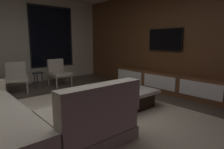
{
  "coord_description": "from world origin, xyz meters",
  "views": [
    {
      "loc": [
        -1.48,
        -2.72,
        1.3
      ],
      "look_at": [
        1.21,
        0.37,
        0.6
      ],
      "focal_mm": 30.79,
      "sensor_mm": 36.0,
      "label": 1
    }
  ],
  "objects_px": {
    "accent_chair_by_curtain": "(16,76)",
    "media_console": "(165,82)",
    "book_stack_on_coffee_table": "(126,88)",
    "sectional_couch": "(13,121)",
    "mounted_tv": "(165,40)",
    "side_stool": "(38,75)",
    "accent_chair_near_window": "(58,71)",
    "coffee_table": "(120,97)"
  },
  "relations": [
    {
      "from": "side_stool",
      "to": "mounted_tv",
      "type": "distance_m",
      "value": 3.58
    },
    {
      "from": "accent_chair_near_window",
      "to": "coffee_table",
      "type": "bearing_deg",
      "value": -88.25
    },
    {
      "from": "media_console",
      "to": "mounted_tv",
      "type": "height_order",
      "value": "mounted_tv"
    },
    {
      "from": "accent_chair_near_window",
      "to": "mounted_tv",
      "type": "height_order",
      "value": "mounted_tv"
    },
    {
      "from": "book_stack_on_coffee_table",
      "to": "accent_chair_by_curtain",
      "type": "height_order",
      "value": "accent_chair_by_curtain"
    },
    {
      "from": "accent_chair_near_window",
      "to": "sectional_couch",
      "type": "bearing_deg",
      "value": -125.42
    },
    {
      "from": "accent_chair_by_curtain",
      "to": "sectional_couch",
      "type": "bearing_deg",
      "value": -105.6
    },
    {
      "from": "side_stool",
      "to": "mounted_tv",
      "type": "xyz_separation_m",
      "value": [
        2.55,
        -2.31,
        0.98
      ]
    },
    {
      "from": "sectional_couch",
      "to": "book_stack_on_coffee_table",
      "type": "bearing_deg",
      "value": -0.71
    },
    {
      "from": "coffee_table",
      "to": "side_stool",
      "type": "relative_size",
      "value": 2.52
    },
    {
      "from": "accent_chair_near_window",
      "to": "accent_chair_by_curtain",
      "type": "xyz_separation_m",
      "value": [
        -1.17,
        -0.02,
        0.0
      ]
    },
    {
      "from": "accent_chair_by_curtain",
      "to": "mounted_tv",
      "type": "height_order",
      "value": "mounted_tv"
    },
    {
      "from": "coffee_table",
      "to": "accent_chair_near_window",
      "type": "xyz_separation_m",
      "value": [
        -0.08,
        2.58,
        0.25
      ]
    },
    {
      "from": "accent_chair_near_window",
      "to": "mounted_tv",
      "type": "xyz_separation_m",
      "value": [
        1.94,
        -2.33,
        0.92
      ]
    },
    {
      "from": "coffee_table",
      "to": "book_stack_on_coffee_table",
      "type": "height_order",
      "value": "book_stack_on_coffee_table"
    },
    {
      "from": "book_stack_on_coffee_table",
      "to": "side_stool",
      "type": "relative_size",
      "value": 0.62
    },
    {
      "from": "sectional_couch",
      "to": "accent_chair_by_curtain",
      "type": "height_order",
      "value": "sectional_couch"
    },
    {
      "from": "sectional_couch",
      "to": "accent_chair_near_window",
      "type": "bearing_deg",
      "value": 54.58
    },
    {
      "from": "accent_chair_near_window",
      "to": "book_stack_on_coffee_table",
      "type": "bearing_deg",
      "value": -87.7
    },
    {
      "from": "accent_chair_by_curtain",
      "to": "side_stool",
      "type": "height_order",
      "value": "accent_chair_by_curtain"
    },
    {
      "from": "accent_chair_by_curtain",
      "to": "coffee_table",
      "type": "bearing_deg",
      "value": -64.06
    },
    {
      "from": "coffee_table",
      "to": "mounted_tv",
      "type": "relative_size",
      "value": 1.17
    },
    {
      "from": "sectional_couch",
      "to": "side_stool",
      "type": "height_order",
      "value": "sectional_couch"
    },
    {
      "from": "accent_chair_near_window",
      "to": "media_console",
      "type": "height_order",
      "value": "accent_chair_near_window"
    },
    {
      "from": "book_stack_on_coffee_table",
      "to": "accent_chair_near_window",
      "type": "distance_m",
      "value": 2.72
    },
    {
      "from": "book_stack_on_coffee_table",
      "to": "mounted_tv",
      "type": "xyz_separation_m",
      "value": [
        1.83,
        0.39,
        0.94
      ]
    },
    {
      "from": "accent_chair_near_window",
      "to": "accent_chair_by_curtain",
      "type": "relative_size",
      "value": 1.0
    },
    {
      "from": "accent_chair_near_window",
      "to": "mounted_tv",
      "type": "distance_m",
      "value": 3.17
    },
    {
      "from": "sectional_couch",
      "to": "book_stack_on_coffee_table",
      "type": "relative_size",
      "value": 8.73
    },
    {
      "from": "coffee_table",
      "to": "accent_chair_by_curtain",
      "type": "relative_size",
      "value": 1.49
    },
    {
      "from": "book_stack_on_coffee_table",
      "to": "mounted_tv",
      "type": "relative_size",
      "value": 0.29
    },
    {
      "from": "mounted_tv",
      "to": "book_stack_on_coffee_table",
      "type": "bearing_deg",
      "value": -168.04
    },
    {
      "from": "accent_chair_by_curtain",
      "to": "mounted_tv",
      "type": "distance_m",
      "value": 3.98
    },
    {
      "from": "book_stack_on_coffee_table",
      "to": "media_console",
      "type": "distance_m",
      "value": 1.67
    },
    {
      "from": "sectional_couch",
      "to": "mounted_tv",
      "type": "relative_size",
      "value": 2.51
    },
    {
      "from": "accent_chair_by_curtain",
      "to": "media_console",
      "type": "height_order",
      "value": "accent_chair_by_curtain"
    },
    {
      "from": "accent_chair_by_curtain",
      "to": "accent_chair_near_window",
      "type": "bearing_deg",
      "value": 0.93
    },
    {
      "from": "accent_chair_near_window",
      "to": "side_stool",
      "type": "bearing_deg",
      "value": -178.18
    },
    {
      "from": "side_stool",
      "to": "media_console",
      "type": "distance_m",
      "value": 3.45
    },
    {
      "from": "sectional_couch",
      "to": "accent_chair_by_curtain",
      "type": "relative_size",
      "value": 3.21
    },
    {
      "from": "accent_chair_near_window",
      "to": "side_stool",
      "type": "height_order",
      "value": "accent_chair_near_window"
    },
    {
      "from": "sectional_couch",
      "to": "coffee_table",
      "type": "xyz_separation_m",
      "value": [
        1.99,
        0.11,
        -0.1
      ]
    }
  ]
}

